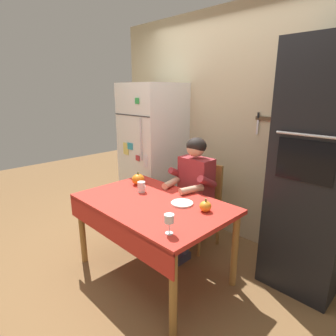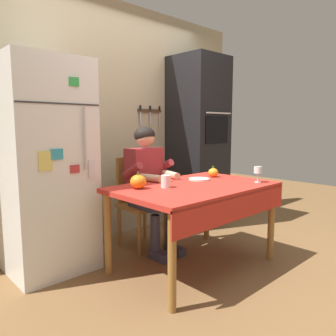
% 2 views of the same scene
% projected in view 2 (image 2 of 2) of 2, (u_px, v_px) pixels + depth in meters
% --- Properties ---
extents(ground_plane, '(10.00, 10.00, 0.00)m').
position_uv_depth(ground_plane, '(202.00, 269.00, 2.85)').
color(ground_plane, brown).
rests_on(ground_plane, ground).
extents(back_wall_assembly, '(3.70, 0.13, 2.60)m').
position_uv_depth(back_wall_assembly, '(116.00, 121.00, 3.69)').
color(back_wall_assembly, '#BCAD89').
rests_on(back_wall_assembly, ground).
extents(refrigerator, '(0.68, 0.71, 1.80)m').
position_uv_depth(refrigerator, '(45.00, 167.00, 2.79)').
color(refrigerator, white).
rests_on(refrigerator, ground).
extents(wall_oven, '(0.60, 0.64, 2.10)m').
position_uv_depth(wall_oven, '(198.00, 142.00, 4.15)').
color(wall_oven, black).
rests_on(wall_oven, ground).
extents(dining_table, '(1.40, 0.90, 0.74)m').
position_uv_depth(dining_table, '(196.00, 195.00, 2.82)').
color(dining_table, '#9E6B33').
rests_on(dining_table, ground).
extents(chair_behind_person, '(0.40, 0.40, 0.93)m').
position_uv_depth(chair_behind_person, '(137.00, 197.00, 3.39)').
color(chair_behind_person, '#9E6B33').
rests_on(chair_behind_person, ground).
extents(seated_person, '(0.47, 0.55, 1.25)m').
position_uv_depth(seated_person, '(149.00, 178.00, 3.23)').
color(seated_person, '#38384C').
rests_on(seated_person, ground).
extents(coffee_mug, '(0.10, 0.08, 0.10)m').
position_uv_depth(coffee_mug, '(166.00, 181.00, 2.70)').
color(coffee_mug, white).
rests_on(coffee_mug, dining_table).
extents(wine_glass, '(0.07, 0.07, 0.15)m').
position_uv_depth(wine_glass, '(258.00, 171.00, 2.94)').
color(wine_glass, white).
rests_on(wine_glass, dining_table).
extents(pumpkin_large, '(0.13, 0.13, 0.14)m').
position_uv_depth(pumpkin_large, '(138.00, 182.00, 2.66)').
color(pumpkin_large, orange).
rests_on(pumpkin_large, dining_table).
extents(pumpkin_medium, '(0.10, 0.10, 0.11)m').
position_uv_depth(pumpkin_medium, '(213.00, 173.00, 3.26)').
color(pumpkin_medium, orange).
rests_on(pumpkin_medium, dining_table).
extents(serving_tray, '(0.20, 0.20, 0.02)m').
position_uv_depth(serving_tray, '(199.00, 179.00, 3.08)').
color(serving_tray, silver).
rests_on(serving_tray, dining_table).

